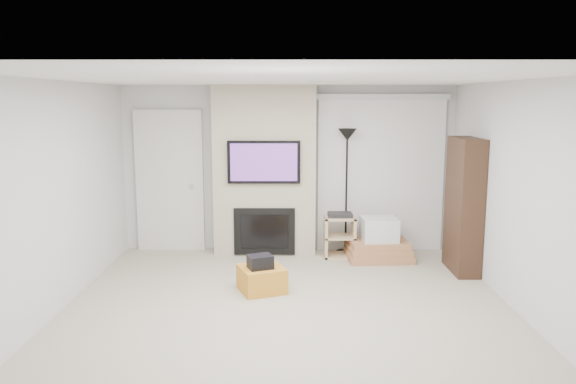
{
  "coord_description": "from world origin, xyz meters",
  "views": [
    {
      "loc": [
        0.01,
        -5.71,
        2.3
      ],
      "look_at": [
        0.0,
        1.2,
        1.15
      ],
      "focal_mm": 35.0,
      "sensor_mm": 36.0,
      "label": 1
    }
  ],
  "objects_px": {
    "box_stack": "(379,243)",
    "floor_lamp": "(347,156)",
    "bookshelf": "(464,205)",
    "ottoman": "(262,279)",
    "av_stand": "(340,234)"
  },
  "relations": [
    {
      "from": "bookshelf",
      "to": "ottoman",
      "type": "bearing_deg",
      "value": -162.81
    },
    {
      "from": "box_stack",
      "to": "ottoman",
      "type": "bearing_deg",
      "value": -139.76
    },
    {
      "from": "box_stack",
      "to": "bookshelf",
      "type": "relative_size",
      "value": 0.53
    },
    {
      "from": "av_stand",
      "to": "bookshelf",
      "type": "xyz_separation_m",
      "value": [
        1.58,
        -0.69,
        0.55
      ]
    },
    {
      "from": "floor_lamp",
      "to": "box_stack",
      "type": "height_order",
      "value": "floor_lamp"
    },
    {
      "from": "bookshelf",
      "to": "box_stack",
      "type": "bearing_deg",
      "value": 151.49
    },
    {
      "from": "box_stack",
      "to": "bookshelf",
      "type": "distance_m",
      "value": 1.35
    },
    {
      "from": "av_stand",
      "to": "box_stack",
      "type": "relative_size",
      "value": 0.69
    },
    {
      "from": "floor_lamp",
      "to": "av_stand",
      "type": "xyz_separation_m",
      "value": [
        -0.11,
        -0.19,
        -1.13
      ]
    },
    {
      "from": "floor_lamp",
      "to": "ottoman",
      "type": "bearing_deg",
      "value": -124.78
    },
    {
      "from": "ottoman",
      "to": "av_stand",
      "type": "distance_m",
      "value": 1.87
    },
    {
      "from": "box_stack",
      "to": "floor_lamp",
      "type": "bearing_deg",
      "value": 144.44
    },
    {
      "from": "av_stand",
      "to": "box_stack",
      "type": "xyz_separation_m",
      "value": [
        0.56,
        -0.13,
        -0.11
      ]
    },
    {
      "from": "ottoman",
      "to": "av_stand",
      "type": "relative_size",
      "value": 0.76
    },
    {
      "from": "floor_lamp",
      "to": "bookshelf",
      "type": "height_order",
      "value": "floor_lamp"
    }
  ]
}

